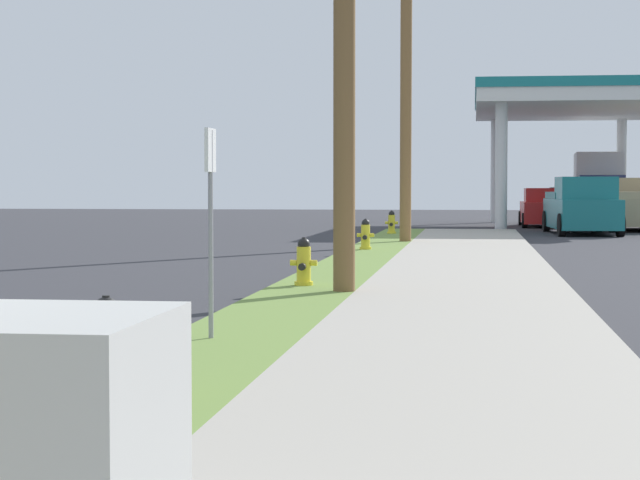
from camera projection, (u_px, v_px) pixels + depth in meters
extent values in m
cylinder|color=yellow|center=(107.00, 393.00, 8.62)|extent=(0.29, 0.29, 0.06)
cylinder|color=yellow|center=(106.00, 356.00, 8.61)|extent=(0.22, 0.22, 0.60)
sphere|color=black|center=(106.00, 310.00, 8.60)|extent=(0.19, 0.19, 0.19)
cylinder|color=black|center=(106.00, 299.00, 8.59)|extent=(0.06, 0.06, 0.05)
cylinder|color=yellow|center=(85.00, 349.00, 8.63)|extent=(0.10, 0.09, 0.09)
cylinder|color=yellow|center=(128.00, 350.00, 8.59)|extent=(0.10, 0.09, 0.09)
cylinder|color=black|center=(99.00, 360.00, 8.44)|extent=(0.11, 0.12, 0.11)
cylinder|color=yellow|center=(304.00, 283.00, 18.35)|extent=(0.29, 0.29, 0.06)
cylinder|color=yellow|center=(304.00, 266.00, 18.34)|extent=(0.22, 0.22, 0.60)
sphere|color=black|center=(304.00, 244.00, 18.32)|extent=(0.19, 0.19, 0.19)
cylinder|color=black|center=(304.00, 239.00, 18.32)|extent=(0.06, 0.06, 0.05)
cylinder|color=yellow|center=(294.00, 263.00, 18.36)|extent=(0.10, 0.09, 0.09)
cylinder|color=yellow|center=(314.00, 263.00, 18.32)|extent=(0.10, 0.09, 0.09)
cylinder|color=black|center=(302.00, 267.00, 18.17)|extent=(0.11, 0.12, 0.11)
cylinder|color=yellow|center=(365.00, 248.00, 28.76)|extent=(0.29, 0.29, 0.06)
cylinder|color=yellow|center=(366.00, 237.00, 28.75)|extent=(0.22, 0.22, 0.60)
sphere|color=black|center=(366.00, 223.00, 28.74)|extent=(0.19, 0.19, 0.19)
cylinder|color=black|center=(366.00, 220.00, 28.73)|extent=(0.06, 0.06, 0.05)
cylinder|color=yellow|center=(359.00, 235.00, 28.77)|extent=(0.10, 0.09, 0.09)
cylinder|color=yellow|center=(372.00, 235.00, 28.73)|extent=(0.10, 0.09, 0.09)
cylinder|color=black|center=(365.00, 237.00, 28.58)|extent=(0.11, 0.12, 0.11)
cylinder|color=yellow|center=(392.00, 232.00, 38.41)|extent=(0.29, 0.29, 0.06)
cylinder|color=yellow|center=(392.00, 224.00, 38.39)|extent=(0.22, 0.22, 0.60)
sphere|color=black|center=(392.00, 214.00, 38.38)|extent=(0.19, 0.19, 0.19)
cylinder|color=black|center=(392.00, 211.00, 38.37)|extent=(0.06, 0.06, 0.05)
cylinder|color=yellow|center=(387.00, 223.00, 38.41)|extent=(0.10, 0.09, 0.09)
cylinder|color=yellow|center=(396.00, 223.00, 38.37)|extent=(0.10, 0.09, 0.09)
cylinder|color=black|center=(391.00, 224.00, 38.23)|extent=(0.11, 0.12, 0.11)
cylinder|color=olive|center=(406.00, 59.00, 32.64)|extent=(0.38, 0.65, 10.09)
cylinder|color=gray|center=(211.00, 234.00, 11.93)|extent=(0.05, 0.05, 2.10)
cube|color=white|center=(210.00, 150.00, 11.90)|extent=(0.04, 0.36, 0.44)
cylinder|color=silver|center=(501.00, 167.00, 42.70)|extent=(0.44, 0.44, 4.66)
cylinder|color=silver|center=(496.00, 171.00, 53.83)|extent=(0.44, 0.44, 4.66)
cylinder|color=silver|center=(621.00, 171.00, 53.11)|extent=(0.44, 0.44, 4.66)
cube|color=white|center=(568.00, 106.00, 47.79)|extent=(7.40, 13.03, 0.50)
cube|color=#197A7F|center=(569.00, 95.00, 47.77)|extent=(7.50, 13.13, 0.36)
cube|color=#47474C|center=(580.00, 210.00, 42.41)|extent=(0.70, 1.10, 1.60)
cube|color=#47474C|center=(558.00, 205.00, 53.54)|extent=(0.70, 1.10, 1.60)
cube|color=red|center=(544.00, 212.00, 48.10)|extent=(1.83, 4.50, 0.85)
cube|color=red|center=(545.00, 195.00, 47.85)|extent=(1.61, 2.03, 0.56)
cylinder|color=black|center=(521.00, 218.00, 49.91)|extent=(0.22, 0.60, 0.60)
cylinder|color=black|center=(563.00, 218.00, 49.69)|extent=(0.22, 0.60, 0.60)
cylinder|color=black|center=(525.00, 221.00, 46.54)|extent=(0.22, 0.60, 0.60)
cylinder|color=black|center=(569.00, 221.00, 46.32)|extent=(0.22, 0.60, 0.60)
cube|color=navy|center=(598.00, 208.00, 51.18)|extent=(2.33, 6.49, 1.00)
cube|color=white|center=(598.00, 175.00, 51.86)|extent=(2.16, 4.06, 1.90)
cube|color=navy|center=(601.00, 186.00, 49.12)|extent=(1.94, 2.14, 0.90)
cylinder|color=black|center=(625.00, 217.00, 48.42)|extent=(0.26, 0.77, 0.76)
cylinder|color=black|center=(578.00, 217.00, 48.76)|extent=(0.26, 0.77, 0.76)
cylinder|color=black|center=(617.00, 214.00, 53.62)|extent=(0.26, 0.77, 0.76)
cylinder|color=black|center=(574.00, 214.00, 53.96)|extent=(0.26, 0.77, 0.76)
cube|color=#197075|center=(581.00, 214.00, 40.82)|extent=(2.30, 5.50, 1.00)
cube|color=#197075|center=(586.00, 188.00, 39.81)|extent=(1.95, 2.15, 0.76)
cube|color=#197075|center=(577.00, 195.00, 41.98)|extent=(2.04, 3.02, 0.24)
cylinder|color=black|center=(620.00, 225.00, 38.62)|extent=(0.26, 0.77, 0.76)
cylinder|color=black|center=(562.00, 225.00, 38.76)|extent=(0.26, 0.77, 0.76)
cylinder|color=black|center=(599.00, 221.00, 42.91)|extent=(0.26, 0.77, 0.76)
cylinder|color=black|center=(546.00, 221.00, 43.05)|extent=(0.26, 0.77, 0.76)
cube|color=tan|center=(633.00, 211.00, 44.29)|extent=(2.13, 5.45, 1.00)
cube|color=tan|center=(631.00, 188.00, 45.21)|extent=(1.89, 2.09, 0.76)
cube|color=tan|center=(637.00, 195.00, 43.09)|extent=(1.95, 2.96, 0.24)
cylinder|color=black|center=(602.00, 219.00, 46.57)|extent=(0.24, 0.76, 0.76)
cylinder|color=black|center=(612.00, 222.00, 42.33)|extent=(0.24, 0.76, 0.76)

